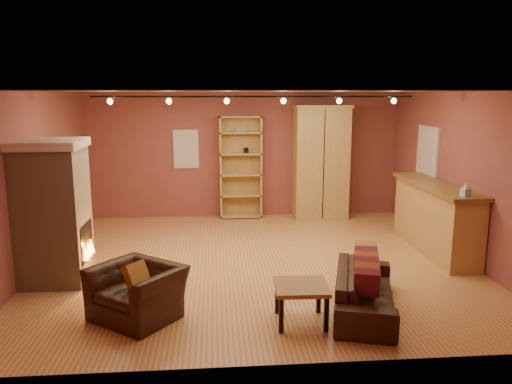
{
  "coord_description": "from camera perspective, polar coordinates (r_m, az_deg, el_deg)",
  "views": [
    {
      "loc": [
        -0.68,
        -7.95,
        2.77
      ],
      "look_at": [
        0.01,
        0.2,
        1.15
      ],
      "focal_mm": 35.0,
      "sensor_mm": 36.0,
      "label": 1
    }
  ],
  "objects": [
    {
      "name": "floor",
      "position": [
        8.44,
        0.03,
        -7.95
      ],
      "size": [
        7.0,
        7.0,
        0.0
      ],
      "primitive_type": "plane",
      "color": "#A66D3B",
      "rests_on": "ground"
    },
    {
      "name": "ceiling",
      "position": [
        7.98,
        0.04,
        11.42
      ],
      "size": [
        7.0,
        7.0,
        0.0
      ],
      "primitive_type": "plane",
      "rotation": [
        3.14,
        0.0,
        0.0
      ],
      "color": "brown",
      "rests_on": "back_wall"
    },
    {
      "name": "back_wall",
      "position": [
        11.3,
        -1.37,
        4.24
      ],
      "size": [
        7.0,
        0.02,
        2.8
      ],
      "primitive_type": "cube",
      "color": "brown",
      "rests_on": "floor"
    },
    {
      "name": "left_wall",
      "position": [
        8.54,
        -24.06,
        1.0
      ],
      "size": [
        0.02,
        6.5,
        2.8
      ],
      "primitive_type": "cube",
      "color": "brown",
      "rests_on": "floor"
    },
    {
      "name": "right_wall",
      "position": [
        9.08,
        22.63,
        1.66
      ],
      "size": [
        0.02,
        6.5,
        2.8
      ],
      "primitive_type": "cube",
      "color": "brown",
      "rests_on": "floor"
    },
    {
      "name": "fireplace",
      "position": [
        7.91,
        -22.12,
        -2.13
      ],
      "size": [
        1.01,
        0.98,
        2.12
      ],
      "color": "tan",
      "rests_on": "floor"
    },
    {
      "name": "back_window",
      "position": [
        11.26,
        -8.01,
        4.88
      ],
      "size": [
        0.56,
        0.04,
        0.86
      ],
      "primitive_type": "cube",
      "color": "beige",
      "rests_on": "back_wall"
    },
    {
      "name": "bookcase",
      "position": [
        11.21,
        -1.78,
        2.96
      ],
      "size": [
        0.94,
        0.36,
        2.29
      ],
      "color": "tan",
      "rests_on": "floor"
    },
    {
      "name": "armoire",
      "position": [
        11.23,
        7.41,
        3.42
      ],
      "size": [
        1.24,
        0.7,
        2.52
      ],
      "color": "tan",
      "rests_on": "floor"
    },
    {
      "name": "bar_counter",
      "position": [
        9.36,
        19.81,
        -2.75
      ],
      "size": [
        0.67,
        2.56,
        1.22
      ],
      "color": "tan",
      "rests_on": "floor"
    },
    {
      "name": "tissue_box",
      "position": [
        8.27,
        22.84,
        0.18
      ],
      "size": [
        0.16,
        0.16,
        0.23
      ],
      "rotation": [
        0.0,
        0.0,
        0.23
      ],
      "color": "#89BBDC",
      "rests_on": "bar_counter"
    },
    {
      "name": "right_window",
      "position": [
        10.29,
        19.03,
        4.35
      ],
      "size": [
        0.05,
        0.9,
        1.0
      ],
      "primitive_type": "cube",
      "color": "beige",
      "rests_on": "right_wall"
    },
    {
      "name": "loveseat",
      "position": [
        6.68,
        12.38,
        -10.03
      ],
      "size": [
        1.03,
        1.93,
        0.77
      ],
      "rotation": [
        0.0,
        0.0,
        1.29
      ],
      "color": "black",
      "rests_on": "floor"
    },
    {
      "name": "armchair",
      "position": [
        6.48,
        -13.45,
        -10.14
      ],
      "size": [
        1.21,
        1.15,
        0.89
      ],
      "rotation": [
        0.0,
        0.0,
        -0.66
      ],
      "color": "black",
      "rests_on": "floor"
    },
    {
      "name": "coffee_table",
      "position": [
        6.22,
        5.17,
        -11.12
      ],
      "size": [
        0.66,
        0.66,
        0.48
      ],
      "rotation": [
        0.0,
        0.0,
        -0.04
      ],
      "color": "brown",
      "rests_on": "floor"
    },
    {
      "name": "track_rail",
      "position": [
        8.18,
        -0.09,
        10.62
      ],
      "size": [
        5.2,
        0.09,
        0.13
      ],
      "color": "black",
      "rests_on": "ceiling"
    }
  ]
}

